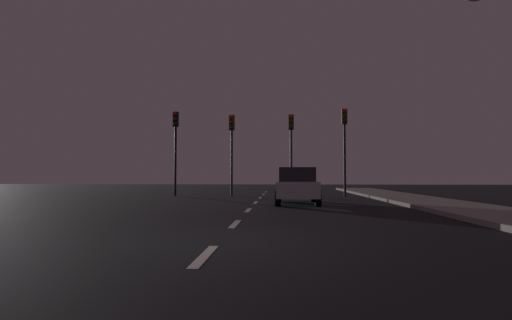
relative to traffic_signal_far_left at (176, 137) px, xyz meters
name	(u,v)px	position (x,y,z in m)	size (l,w,h in m)	color
ground_plane	(250,209)	(5.24, -8.53, -3.57)	(80.00, 80.00, 0.00)	black
sidewalk_curb_right	(460,208)	(12.74, -8.53, -3.49)	(3.00, 40.00, 0.15)	gray
lane_stripe_nearest	(204,256)	(5.24, -16.73, -3.56)	(0.16, 1.60, 0.01)	silver
lane_stripe_second	(235,224)	(5.24, -12.93, -3.56)	(0.16, 1.60, 0.01)	silver
lane_stripe_third	(248,210)	(5.24, -9.13, -3.56)	(0.16, 1.60, 0.01)	silver
lane_stripe_fourth	(256,202)	(5.24, -5.33, -3.56)	(0.16, 1.60, 0.01)	silver
lane_stripe_fifth	(260,198)	(5.24, -1.53, -3.56)	(0.16, 1.60, 0.01)	silver
lane_stripe_sixth	(263,194)	(5.24, 2.27, -3.56)	(0.16, 1.60, 0.01)	silver
lane_stripe_seventh	(266,192)	(5.24, 6.07, -3.56)	(0.16, 1.60, 0.01)	silver
traffic_signal_far_left	(176,137)	(0.00, 0.00, 0.00)	(0.32, 0.38, 5.10)	black
traffic_signal_center_left	(232,139)	(3.44, 0.00, -0.16)	(0.32, 0.38, 4.86)	#2D2D30
traffic_signal_center_right	(291,139)	(6.99, 0.00, -0.16)	(0.32, 0.38, 4.86)	#2D2D30
traffic_signal_far_right	(345,135)	(10.13, 0.00, 0.04)	(0.32, 0.38, 5.17)	black
car_stopped_ahead	(297,186)	(7.07, -6.01, -2.78)	(1.84, 3.88, 1.57)	silver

